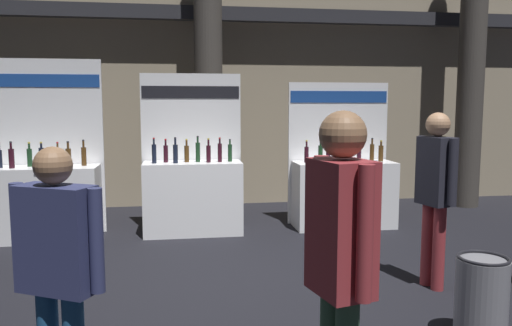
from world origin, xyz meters
The scene contains 9 objects.
ground_plane centered at (0.00, 0.00, 0.00)m, with size 29.29×29.29×0.00m, color black.
hall_colonnade centered at (0.00, 4.40, 3.11)m, with size 14.64×1.32×6.29m.
exhibitor_booth_0 centered at (-2.45, 2.31, 0.63)m, with size 1.73×0.70×2.50m.
exhibitor_booth_1 centered at (-0.32, 2.35, 0.62)m, with size 1.47×0.66×2.32m.
exhibitor_booth_2 centered at (1.97, 2.40, 0.59)m, with size 1.59×0.66×2.20m.
trash_bin centered at (1.84, -1.44, 0.35)m, with size 0.40×0.40×0.69m.
visitor_1 centered at (0.33, -2.50, 1.10)m, with size 0.32×0.50×1.84m.
visitor_2 centered at (2.04, -0.26, 1.07)m, with size 0.31×0.50×1.79m.
visitor_5 centered at (-1.20, -1.98, 0.97)m, with size 0.57×0.39×1.63m.
Camera 1 is at (-0.49, -4.95, 1.87)m, focal length 35.49 mm.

